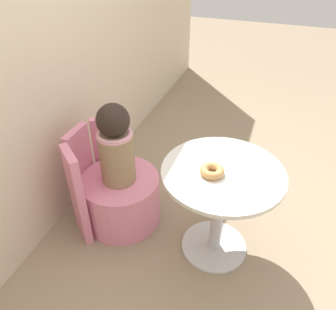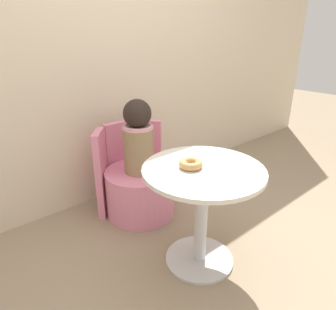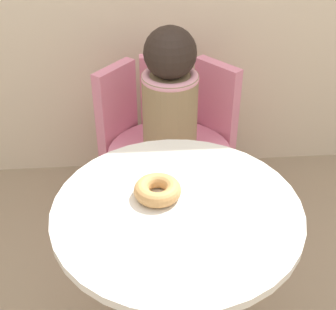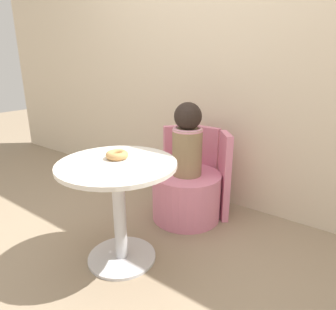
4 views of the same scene
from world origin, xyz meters
The scene contains 7 objects.
ground_plane centered at (0.00, 0.00, 0.00)m, with size 12.00×12.00×0.00m, color gray.
back_wall centered at (0.00, 1.13, 1.20)m, with size 6.00×0.06×2.40m.
round_table centered at (-0.04, 0.00, 0.46)m, with size 0.68×0.68×0.64m.
tub_chair centered at (-0.01, 0.67, 0.18)m, with size 0.52×0.52×0.36m.
booth_backrest centered at (-0.01, 0.89, 0.34)m, with size 0.62×0.23×0.67m.
child_figure centered at (-0.01, 0.67, 0.63)m, with size 0.22×0.22×0.54m.
donut centered at (-0.09, 0.05, 0.66)m, with size 0.13×0.13×0.04m.
Camera 2 is at (-1.15, -1.00, 1.33)m, focal length 32.00 mm.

